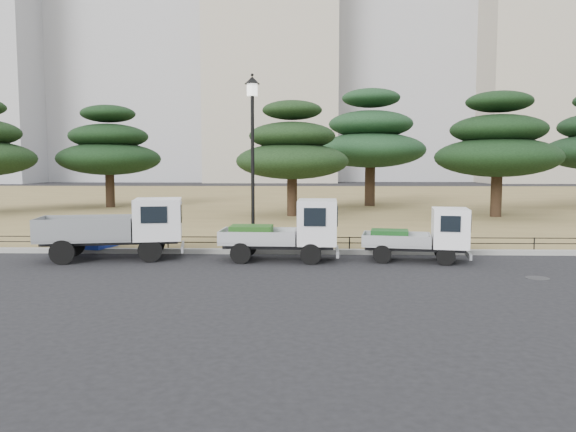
{
  "coord_description": "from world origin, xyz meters",
  "views": [
    {
      "loc": [
        0.49,
        -15.55,
        2.89
      ],
      "look_at": [
        0.0,
        2.0,
        1.3
      ],
      "focal_mm": 35.0,
      "sensor_mm": 36.0,
      "label": 1
    }
  ],
  "objects_px": {
    "street_lamp": "(252,133)",
    "tarp_pile": "(89,235)",
    "truck_kei_rear": "(424,235)",
    "truck_kei_front": "(289,230)",
    "truck_large": "(121,226)"
  },
  "relations": [
    {
      "from": "truck_large",
      "to": "tarp_pile",
      "type": "height_order",
      "value": "truck_large"
    },
    {
      "from": "truck_kei_rear",
      "to": "tarp_pile",
      "type": "bearing_deg",
      "value": -179.09
    },
    {
      "from": "street_lamp",
      "to": "tarp_pile",
      "type": "relative_size",
      "value": 3.11
    },
    {
      "from": "truck_kei_rear",
      "to": "street_lamp",
      "type": "relative_size",
      "value": 0.58
    },
    {
      "from": "truck_kei_front",
      "to": "tarp_pile",
      "type": "bearing_deg",
      "value": 169.2
    },
    {
      "from": "truck_large",
      "to": "truck_kei_front",
      "type": "distance_m",
      "value": 5.19
    },
    {
      "from": "tarp_pile",
      "to": "truck_kei_front",
      "type": "bearing_deg",
      "value": -13.12
    },
    {
      "from": "truck_large",
      "to": "truck_kei_front",
      "type": "bearing_deg",
      "value": -12.53
    },
    {
      "from": "truck_large",
      "to": "tarp_pile",
      "type": "bearing_deg",
      "value": 126.13
    },
    {
      "from": "truck_kei_front",
      "to": "tarp_pile",
      "type": "xyz_separation_m",
      "value": [
        -6.76,
        1.58,
        -0.36
      ]
    },
    {
      "from": "truck_kei_front",
      "to": "street_lamp",
      "type": "bearing_deg",
      "value": 130.83
    },
    {
      "from": "tarp_pile",
      "to": "truck_kei_rear",
      "type": "bearing_deg",
      "value": -8.66
    },
    {
      "from": "truck_large",
      "to": "truck_kei_front",
      "type": "relative_size",
      "value": 1.26
    },
    {
      "from": "street_lamp",
      "to": "tarp_pile",
      "type": "distance_m",
      "value": 6.48
    },
    {
      "from": "truck_kei_rear",
      "to": "truck_large",
      "type": "bearing_deg",
      "value": -171.67
    }
  ]
}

